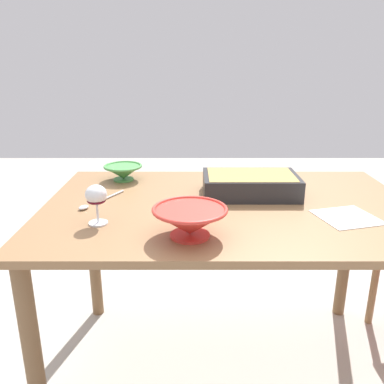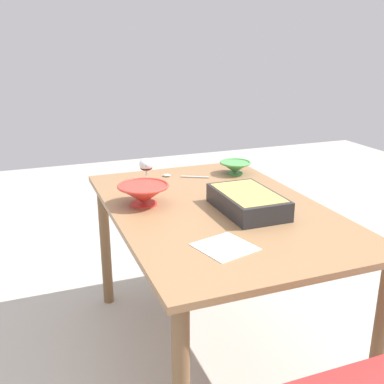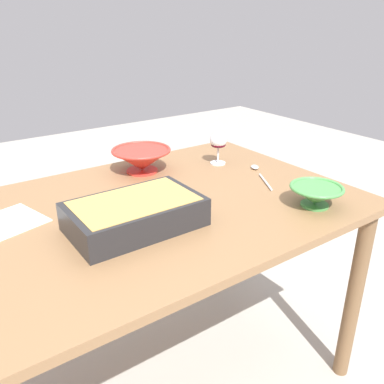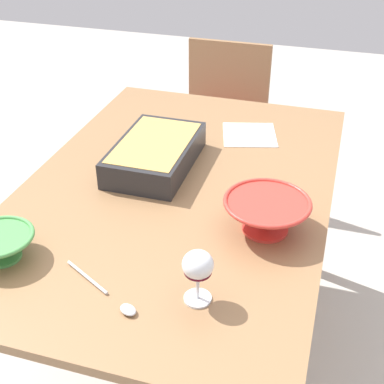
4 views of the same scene
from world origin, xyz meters
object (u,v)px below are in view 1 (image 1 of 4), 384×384
dining_table (229,228)px  serving_spoon (95,203)px  mixing_bowl (124,172)px  napkin (348,217)px  small_bowl (191,221)px  wine_glass (98,197)px  casserole_dish (252,184)px

dining_table → serving_spoon: bearing=-178.7°
mixing_bowl → dining_table: bearing=-34.7°
serving_spoon → napkin: size_ratio=1.22×
small_bowl → serving_spoon: small_bowl is taller
wine_glass → mixing_bowl: size_ratio=0.79×
mixing_bowl → small_bowl: small_bowl is taller
wine_glass → small_bowl: (0.31, -0.10, -0.04)m
small_bowl → napkin: (0.56, 0.16, -0.05)m
dining_table → small_bowl: small_bowl is taller
small_bowl → mixing_bowl: bearing=116.6°
mixing_bowl → small_bowl: (0.31, -0.62, 0.01)m
wine_glass → casserole_dish: size_ratio=0.36×
casserole_dish → serving_spoon: casserole_dish is taller
serving_spoon → mixing_bowl: bearing=79.6°
small_bowl → napkin: small_bowl is taller
wine_glass → small_bowl: size_ratio=0.58×
dining_table → small_bowl: size_ratio=6.01×
napkin → casserole_dish: bearing=140.8°
wine_glass → napkin: wine_glass is taller
wine_glass → serving_spoon: bearing=107.2°
dining_table → mixing_bowl: bearing=145.3°
serving_spoon → wine_glass: bearing=-72.8°
wine_glass → casserole_dish: (0.56, 0.31, -0.05)m
casserole_dish → serving_spoon: 0.63m
wine_glass → mixing_bowl: wine_glass is taller
casserole_dish → mixing_bowl: casserole_dish is taller
wine_glass → serving_spoon: 0.22m
serving_spoon → small_bowl: bearing=-38.0°
mixing_bowl → napkin: bearing=-28.2°
serving_spoon → dining_table: bearing=1.3°
casserole_dish → small_bowl: size_ratio=1.62×
dining_table → wine_glass: size_ratio=10.29×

